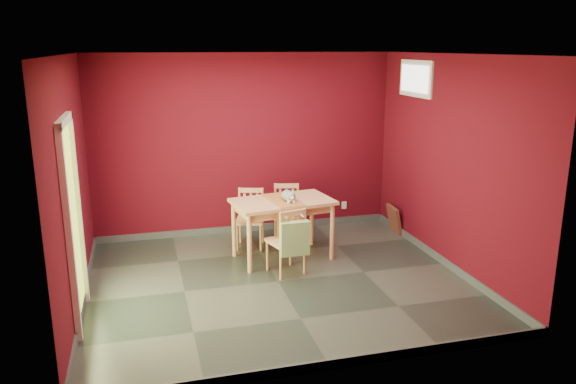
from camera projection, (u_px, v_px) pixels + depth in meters
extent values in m
plane|color=#2D342D|center=(278.00, 281.00, 6.85)|extent=(4.50, 4.50, 0.00)
plane|color=#4F0813|center=(245.00, 145.00, 8.38)|extent=(4.50, 0.00, 4.50)
plane|color=#4F0813|center=(336.00, 225.00, 4.64)|extent=(4.50, 0.00, 4.50)
plane|color=#4F0813|center=(72.00, 186.00, 5.94)|extent=(0.00, 4.00, 4.00)
plane|color=#4F0813|center=(450.00, 163.00, 7.08)|extent=(0.00, 4.00, 4.00)
plane|color=white|center=(277.00, 54.00, 6.17)|extent=(4.50, 4.50, 0.00)
cube|color=#3F4244|center=(247.00, 228.00, 8.70)|extent=(4.50, 0.02, 0.10)
cube|color=#3F4244|center=(332.00, 364.00, 4.98)|extent=(4.50, 0.02, 0.10)
cube|color=#3F4244|center=(84.00, 298.00, 6.28)|extent=(0.03, 4.00, 0.10)
cube|color=#3F4244|center=(442.00, 260.00, 7.40)|extent=(0.03, 4.00, 0.10)
cube|color=#B7D838|center=(72.00, 226.00, 5.66)|extent=(0.02, 0.85, 2.05)
cube|color=white|center=(69.00, 237.00, 5.22)|extent=(0.06, 0.08, 2.13)
cube|color=white|center=(78.00, 210.00, 6.09)|extent=(0.06, 0.08, 2.13)
cube|color=white|center=(64.00, 121.00, 5.39)|extent=(0.06, 1.01, 0.08)
cube|color=white|center=(416.00, 79.00, 7.75)|extent=(0.03, 0.90, 0.50)
cube|color=white|center=(414.00, 79.00, 7.75)|extent=(0.02, 0.76, 0.36)
cube|color=silver|center=(344.00, 205.00, 9.03)|extent=(0.08, 0.02, 0.12)
cube|color=tan|center=(283.00, 202.00, 7.43)|extent=(1.39, 0.93, 0.04)
cube|color=tan|center=(283.00, 207.00, 7.45)|extent=(1.24, 0.79, 0.11)
cylinder|color=tan|center=(249.00, 244.00, 7.03)|extent=(0.06, 0.06, 0.77)
cylinder|color=tan|center=(234.00, 229.00, 7.58)|extent=(0.06, 0.06, 0.77)
cylinder|color=tan|center=(332.00, 232.00, 7.47)|extent=(0.06, 0.06, 0.77)
cylinder|color=tan|center=(312.00, 219.00, 8.03)|extent=(0.06, 0.06, 0.77)
cube|color=#AD5F2C|center=(283.00, 200.00, 7.42)|extent=(0.46, 0.77, 0.01)
cube|color=#AD5F2C|center=(290.00, 221.00, 7.12)|extent=(0.35, 0.06, 0.37)
cube|color=tan|center=(250.00, 220.00, 7.94)|extent=(0.49, 0.49, 0.04)
cylinder|color=tan|center=(237.00, 238.00, 7.84)|extent=(0.03, 0.03, 0.38)
cylinder|color=tan|center=(240.00, 230.00, 8.16)|extent=(0.03, 0.03, 0.38)
cylinder|color=tan|center=(261.00, 238.00, 7.82)|extent=(0.03, 0.03, 0.38)
cylinder|color=tan|center=(263.00, 231.00, 8.14)|extent=(0.03, 0.03, 0.38)
cylinder|color=tan|center=(240.00, 202.00, 8.05)|extent=(0.03, 0.03, 0.41)
cylinder|color=tan|center=(263.00, 202.00, 8.03)|extent=(0.03, 0.03, 0.41)
cube|color=tan|center=(251.00, 190.00, 8.00)|extent=(0.34, 0.14, 0.06)
cube|color=tan|center=(245.00, 204.00, 8.05)|extent=(0.04, 0.03, 0.32)
cube|color=tan|center=(251.00, 204.00, 8.05)|extent=(0.04, 0.03, 0.32)
cube|color=tan|center=(257.00, 204.00, 8.05)|extent=(0.04, 0.03, 0.32)
cube|color=tan|center=(287.00, 215.00, 8.16)|extent=(0.47, 0.47, 0.04)
cylinder|color=tan|center=(276.00, 233.00, 8.05)|extent=(0.03, 0.03, 0.38)
cylinder|color=tan|center=(275.00, 225.00, 8.37)|extent=(0.03, 0.03, 0.38)
cylinder|color=tan|center=(299.00, 232.00, 8.06)|extent=(0.03, 0.03, 0.38)
cylinder|color=tan|center=(298.00, 225.00, 8.38)|extent=(0.03, 0.03, 0.38)
cylinder|color=tan|center=(275.00, 197.00, 8.26)|extent=(0.03, 0.03, 0.42)
cylinder|color=tan|center=(298.00, 197.00, 8.27)|extent=(0.03, 0.03, 0.42)
cube|color=tan|center=(287.00, 186.00, 8.22)|extent=(0.35, 0.11, 0.07)
cube|color=tan|center=(280.00, 200.00, 8.27)|extent=(0.04, 0.03, 0.33)
cube|color=tan|center=(287.00, 200.00, 8.27)|extent=(0.04, 0.03, 0.33)
cube|color=tan|center=(293.00, 200.00, 8.28)|extent=(0.04, 0.03, 0.33)
cube|color=tan|center=(286.00, 241.00, 7.04)|extent=(0.50, 0.50, 0.04)
cylinder|color=tan|center=(290.00, 251.00, 7.32)|extent=(0.03, 0.03, 0.39)
cylinder|color=tan|center=(305.00, 259.00, 7.03)|extent=(0.03, 0.03, 0.39)
cylinder|color=tan|center=(267.00, 256.00, 7.15)|extent=(0.03, 0.03, 0.39)
cylinder|color=tan|center=(281.00, 264.00, 6.86)|extent=(0.03, 0.03, 0.39)
cylinder|color=tan|center=(305.00, 225.00, 6.92)|extent=(0.03, 0.03, 0.43)
cylinder|color=tan|center=(281.00, 230.00, 6.75)|extent=(0.03, 0.03, 0.43)
cube|color=tan|center=(293.00, 213.00, 6.79)|extent=(0.36, 0.13, 0.07)
cube|color=tan|center=(300.00, 229.00, 6.89)|extent=(0.04, 0.03, 0.33)
cube|color=tan|center=(293.00, 230.00, 6.84)|extent=(0.04, 0.03, 0.33)
cube|color=tan|center=(286.00, 232.00, 6.80)|extent=(0.04, 0.03, 0.33)
cube|color=#81A167|center=(295.00, 238.00, 6.79)|extent=(0.36, 0.11, 0.42)
cylinder|color=#81A167|center=(285.00, 216.00, 6.75)|extent=(0.02, 0.18, 0.02)
cylinder|color=#81A167|center=(301.00, 215.00, 6.80)|extent=(0.02, 0.18, 0.02)
cube|color=brown|center=(394.00, 219.00, 8.63)|extent=(0.16, 0.42, 0.41)
cube|color=black|center=(394.00, 219.00, 8.63)|extent=(0.11, 0.29, 0.29)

